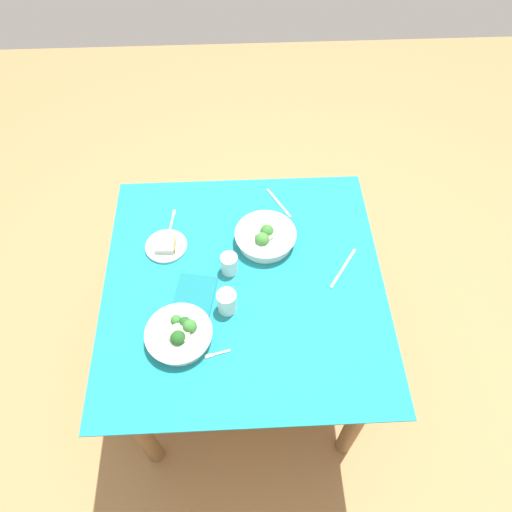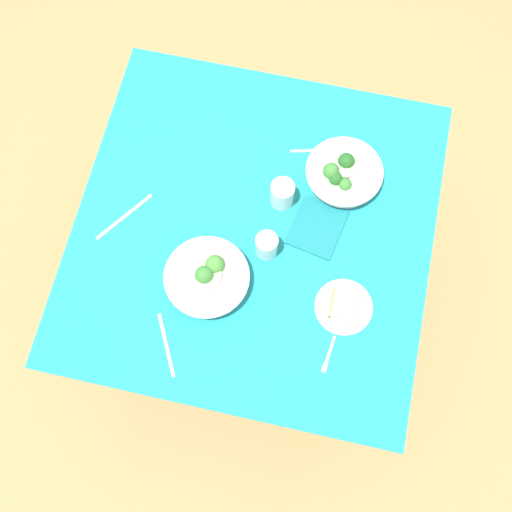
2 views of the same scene
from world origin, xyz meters
name	(u,v)px [view 2 (image 2 of 2)]	position (x,y,z in m)	size (l,w,h in m)	color
ground_plane	(254,295)	(0.00, 0.00, 0.00)	(6.00, 6.00, 0.00)	#9E7547
dining_table	(254,242)	(0.00, 0.00, 0.63)	(1.13, 1.10, 0.75)	#197A84
broccoli_bowl_far	(343,174)	(-0.23, 0.24, 0.78)	(0.24, 0.24, 0.09)	white
broccoli_bowl_near	(207,278)	(0.20, -0.10, 0.78)	(0.25, 0.25, 0.10)	white
bread_side_plate	(343,307)	(0.19, 0.31, 0.76)	(0.17, 0.17, 0.04)	#99C6D1
water_glass_center	(267,245)	(0.06, 0.05, 0.79)	(0.07, 0.07, 0.09)	silver
water_glass_side	(282,194)	(-0.11, 0.07, 0.80)	(0.07, 0.07, 0.10)	silver
fork_by_far_bowl	(306,151)	(-0.30, 0.11, 0.75)	(0.03, 0.09, 0.00)	#B7B7BC
fork_by_near_bowl	(328,356)	(0.34, 0.30, 0.75)	(0.11, 0.02, 0.00)	#B7B7BC
table_knife_left	(166,345)	(0.41, -0.17, 0.75)	(0.19, 0.01, 0.00)	#B7B7BC
table_knife_right	(125,217)	(0.05, -0.40, 0.75)	(0.22, 0.01, 0.00)	#B7B7BC
napkin_folded_upper	(317,227)	(-0.05, 0.19, 0.75)	(0.18, 0.15, 0.01)	#156870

